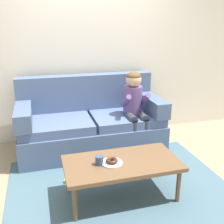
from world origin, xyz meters
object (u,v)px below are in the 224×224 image
object	(u,v)px
donut	(112,161)
toy_controller	(74,180)
couch	(91,124)
person_child	(134,104)
coffee_table	(122,165)
mug	(99,160)

from	to	relation	value
donut	toy_controller	bearing A→B (deg)	129.23
couch	person_child	bearing A→B (deg)	-20.45
couch	toy_controller	bearing A→B (deg)	-113.50
couch	donut	distance (m)	1.25
couch	donut	size ratio (longest dim) A/B	16.37
toy_controller	couch	bearing A→B (deg)	58.15
coffee_table	toy_controller	distance (m)	0.68
donut	mug	bearing A→B (deg)	172.76
couch	coffee_table	xyz separation A→B (m)	(0.07, -1.24, 0.01)
donut	person_child	bearing A→B (deg)	59.46
donut	mug	xyz separation A→B (m)	(-0.12, 0.02, 0.01)
person_child	toy_controller	xyz separation A→B (m)	(-0.94, -0.63, -0.65)
mug	couch	bearing A→B (deg)	82.64
couch	coffee_table	size ratio (longest dim) A/B	1.71
couch	toy_controller	world-z (taller)	couch
person_child	donut	size ratio (longest dim) A/B	9.18
mug	toy_controller	bearing A→B (deg)	118.18
mug	toy_controller	distance (m)	0.62
coffee_table	person_child	world-z (taller)	person_child
donut	couch	bearing A→B (deg)	88.27
person_child	donut	world-z (taller)	person_child
coffee_table	person_child	distance (m)	1.18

